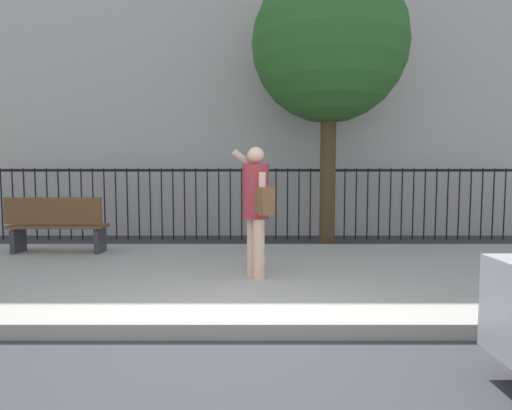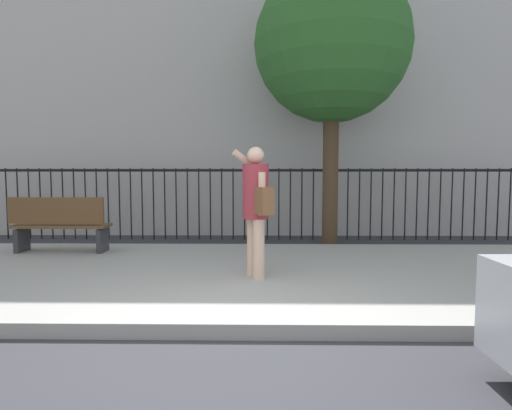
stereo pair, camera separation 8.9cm
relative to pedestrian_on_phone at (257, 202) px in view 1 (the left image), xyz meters
The scene contains 7 objects.
ground_plane 2.11m from the pedestrian_on_phone, 96.39° to the right, with size 60.00×60.00×0.00m, color #333338.
sidewalk 1.16m from the pedestrian_on_phone, 114.78° to the left, with size 28.00×4.40×0.15m, color #9E9B93.
building_facade 7.69m from the pedestrian_on_phone, 91.69° to the left, with size 28.00×4.00×9.71m, color #BCB7B2.
iron_fence 4.14m from the pedestrian_on_phone, 92.75° to the left, with size 12.03×0.04×1.60m.
pedestrian_on_phone is the anchor object (origin of this frame).
street_bench 3.81m from the pedestrian_on_phone, 153.20° to the left, with size 1.60×0.45×0.95m.
street_tree_near 4.66m from the pedestrian_on_phone, 66.44° to the left, with size 3.11×3.11×5.62m.
Camera 1 is at (0.19, -3.88, 1.54)m, focal length 30.88 mm.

